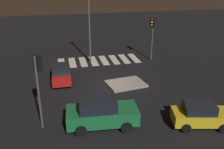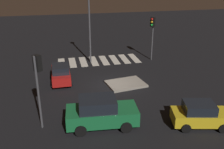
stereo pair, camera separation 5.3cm
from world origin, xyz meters
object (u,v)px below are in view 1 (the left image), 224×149
(car_green, at_px, (101,112))
(street_lamp, at_px, (89,16))
(car_red, at_px, (61,74))
(traffic_light_north, at_px, (38,74))
(traffic_island, at_px, (126,84))
(car_yellow, at_px, (201,115))
(traffic_light_south, at_px, (152,28))

(car_green, xyz_separation_m, street_lamp, (-1.06, -12.27, 3.99))
(car_red, distance_m, traffic_light_north, 7.55)
(traffic_island, distance_m, car_green, 6.63)
(car_yellow, distance_m, street_lamp, 15.09)
(car_yellow, xyz_separation_m, traffic_light_north, (9.65, -2.03, 2.78))
(car_yellow, bearing_deg, traffic_light_north, -179.27)
(car_red, distance_m, traffic_light_south, 10.91)
(car_red, xyz_separation_m, car_yellow, (-8.32, 8.93, 0.00))
(car_yellow, bearing_deg, traffic_light_south, 96.02)
(traffic_island, distance_m, traffic_light_north, 9.10)
(car_red, bearing_deg, car_yellow, -137.25)
(car_red, height_order, car_green, car_green)
(car_green, bearing_deg, traffic_island, 65.60)
(street_lamp, bearing_deg, traffic_light_north, 68.30)
(traffic_light_north, bearing_deg, car_green, -54.29)
(car_green, relative_size, traffic_light_south, 0.98)
(car_red, bearing_deg, traffic_light_north, 168.84)
(traffic_island, relative_size, car_red, 0.94)
(traffic_island, distance_m, traffic_light_south, 8.03)
(car_yellow, xyz_separation_m, street_lamp, (5.05, -13.60, 4.16))
(car_green, distance_m, street_lamp, 12.95)
(traffic_light_north, xyz_separation_m, street_lamp, (-4.60, -11.57, 1.38))
(car_yellow, bearing_deg, car_green, -179.65)
(traffic_light_south, distance_m, traffic_light_north, 15.52)
(car_yellow, height_order, street_lamp, street_lamp)
(traffic_island, distance_m, car_red, 5.76)
(car_red, relative_size, traffic_light_south, 0.79)
(car_green, bearing_deg, street_lamp, 89.70)
(traffic_light_south, xyz_separation_m, traffic_light_north, (11.14, 10.80, 0.01))
(car_yellow, relative_size, traffic_light_north, 0.82)
(traffic_light_south, relative_size, traffic_light_north, 1.00)
(street_lamp, bearing_deg, traffic_island, 108.08)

